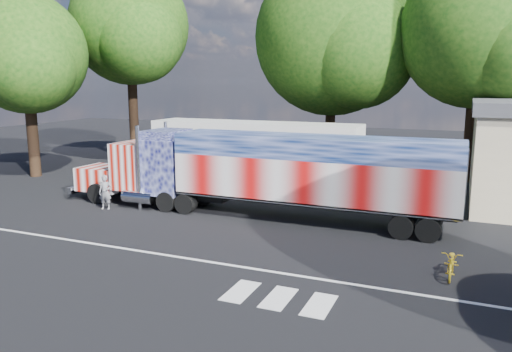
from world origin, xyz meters
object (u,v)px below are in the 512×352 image
at_px(coach_bus, 254,152).
at_px(bicycle, 452,263).
at_px(tree_nw_a, 131,26).
at_px(semi_truck, 262,171).
at_px(tree_w_a, 27,54).
at_px(tree_n_mid, 335,38).
at_px(tree_ne_a, 481,32).
at_px(woman, 105,192).

distance_m(coach_bus, bicycle, 16.13).
height_order(coach_bus, tree_nw_a, tree_nw_a).
distance_m(semi_truck, tree_w_a, 18.42).
relative_size(coach_bus, tree_n_mid, 0.87).
xyz_separation_m(tree_n_mid, tree_nw_a, (-14.28, -3.97, 0.97)).
bearing_deg(tree_nw_a, tree_w_a, -108.00).
bearing_deg(bicycle, tree_ne_a, 89.44).
relative_size(semi_truck, tree_ne_a, 1.40).
distance_m(tree_n_mid, tree_w_a, 20.28).
height_order(coach_bus, bicycle, coach_bus).
xyz_separation_m(coach_bus, tree_n_mid, (2.74, 7.96, 7.16)).
bearing_deg(semi_truck, bicycle, -27.95).
bearing_deg(woman, tree_nw_a, 102.56).
height_order(tree_n_mid, tree_w_a, tree_n_mid).
relative_size(coach_bus, tree_nw_a, 0.88).
height_order(coach_bus, woman, coach_bus).
bearing_deg(bicycle, semi_truck, 153.21).
distance_m(woman, bicycle, 15.97).
bearing_deg(bicycle, tree_nw_a, 147.92).
distance_m(bicycle, tree_ne_a, 18.88).
bearing_deg(tree_w_a, tree_ne_a, 19.41).
xyz_separation_m(woman, tree_nw_a, (-7.35, 12.53, 9.22)).
bearing_deg(semi_truck, tree_w_a, 169.25).
bearing_deg(tree_nw_a, tree_n_mid, 15.55).
height_order(bicycle, tree_w_a, tree_w_a).
distance_m(tree_w_a, tree_nw_a, 8.17).
bearing_deg(tree_w_a, tree_nw_a, 72.00).
bearing_deg(tree_nw_a, semi_truck, -35.95).
relative_size(tree_n_mid, tree_w_a, 1.26).
relative_size(semi_truck, tree_w_a, 1.65).
bearing_deg(bicycle, coach_bus, 137.21).
height_order(tree_n_mid, tree_nw_a, tree_n_mid).
xyz_separation_m(tree_w_a, tree_nw_a, (2.42, 7.46, 2.29)).
height_order(bicycle, tree_n_mid, tree_n_mid).
relative_size(tree_w_a, tree_ne_a, 0.85).
bearing_deg(bicycle, woman, 171.78).
bearing_deg(tree_w_a, tree_n_mid, 34.39).
xyz_separation_m(tree_n_mid, tree_ne_a, (9.32, -2.26, -0.11)).
height_order(woman, tree_n_mid, tree_n_mid).
bearing_deg(tree_n_mid, bicycle, -65.22).
bearing_deg(tree_n_mid, coach_bus, -109.01).
relative_size(coach_bus, woman, 7.60).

